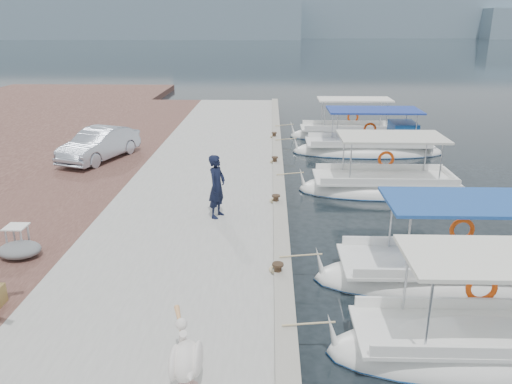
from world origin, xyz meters
TOP-DOWN VIEW (x-y plane):
  - ground at (0.00, 0.00)m, footprint 400.00×400.00m
  - concrete_quay at (-3.00, 5.00)m, footprint 6.00×40.00m
  - quay_curb at (-0.22, 5.00)m, footprint 0.44×40.00m
  - cobblestone_strip at (-8.00, 5.00)m, footprint 4.00×40.00m
  - distant_hills at (29.61, 201.49)m, footprint 330.00×60.00m
  - fishing_caique_a at (3.65, -5.82)m, footprint 6.13×2.09m
  - fishing_caique_b at (4.37, -2.78)m, footprint 7.57×2.31m
  - fishing_caique_c at (3.91, 4.45)m, footprint 6.64×2.50m
  - fishing_caique_d at (4.49, 10.50)m, footprint 7.60×2.53m
  - fishing_caique_e at (4.02, 14.10)m, footprint 6.86×2.08m
  - mooring_bollards at (-0.35, 1.50)m, footprint 0.28×20.28m
  - pelican at (-1.94, -7.43)m, footprint 0.70×1.42m
  - fisherman at (-2.20, 0.33)m, footprint 0.71×0.85m
  - parked_car at (-8.13, 7.02)m, footprint 2.80×4.52m
  - tarp_bundle at (-7.09, -2.67)m, footprint 1.10×0.90m
  - folding_table at (-7.27, -2.34)m, footprint 0.55×0.55m

SIDE VIEW (x-z plane):
  - ground at x=0.00m, z-range 0.00..0.00m
  - fishing_caique_b at x=4.37m, z-range -1.29..1.54m
  - fishing_caique_c at x=3.91m, z-range -1.29..1.54m
  - fishing_caique_e at x=4.02m, z-range -1.29..1.54m
  - fishing_caique_a at x=3.65m, z-range -1.29..1.54m
  - fishing_caique_d at x=4.49m, z-range -1.23..1.60m
  - concrete_quay at x=-3.00m, z-range 0.00..0.50m
  - cobblestone_strip at x=-8.00m, z-range 0.00..0.50m
  - quay_curb at x=-0.22m, z-range 0.50..0.62m
  - mooring_bollards at x=-0.35m, z-range 0.53..0.86m
  - tarp_bundle at x=-7.09m, z-range 0.50..0.90m
  - folding_table at x=-7.27m, z-range 0.66..1.39m
  - pelican at x=-1.94m, z-range 0.52..1.62m
  - parked_car at x=-8.13m, z-range 0.50..1.91m
  - fisherman at x=-2.20m, z-range 0.50..2.50m
  - distant_hills at x=29.61m, z-range -1.39..16.61m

